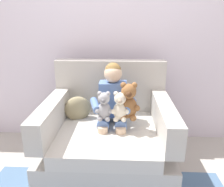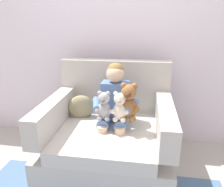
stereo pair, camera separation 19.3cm
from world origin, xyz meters
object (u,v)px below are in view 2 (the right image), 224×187
Objects in this scene: plush_grey at (104,106)px; plush_brown at (129,103)px; seated_child at (114,103)px; armchair at (109,137)px; throw_pillow at (81,107)px; plush_cream at (120,107)px.

plush_brown is at bearing 3.46° from plush_grey.
seated_child is 0.20m from plush_brown.
plush_brown is (0.19, -0.08, 0.40)m from armchair.
throw_pillow is at bearing 160.50° from seated_child.
plush_cream is 1.03× the size of throw_pillow.
plush_grey reaches higher than throw_pillow.
throw_pillow is (-0.43, 0.26, -0.13)m from plush_cream.
seated_child is at bearing 48.88° from armchair.
plush_grey is (-0.07, -0.16, 0.02)m from seated_child.
plush_brown is 0.09m from plush_cream.
plush_brown is at bearing 28.22° from plush_cream.
plush_cream is at bearing -44.89° from armchair.
plush_grey is (-0.21, -0.03, -0.03)m from plush_brown.
plush_brown is (0.14, -0.13, 0.06)m from seated_child.
seated_child reaches higher than plush_cream.
plush_grey is at bearing -157.06° from plush_brown.
seated_child is 0.17m from plush_grey.
plush_brown is 0.22m from plush_grey.
armchair is 0.42m from throw_pillow.
armchair is 0.35m from seated_child.
seated_child is 3.09× the size of plush_cream.
plush_grey is 1.02× the size of throw_pillow.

